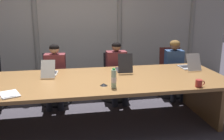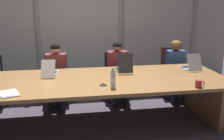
# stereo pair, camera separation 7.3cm
# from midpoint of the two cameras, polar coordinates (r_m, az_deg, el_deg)

# --- Properties ---
(ground_plane) EXTENTS (14.62, 14.62, 0.00)m
(ground_plane) POSITION_cam_midpoint_polar(r_m,az_deg,el_deg) (4.32, -3.94, -11.59)
(ground_plane) COLOR #47424C
(conference_table) EXTENTS (4.27, 1.47, 0.75)m
(conference_table) POSITION_cam_midpoint_polar(r_m,az_deg,el_deg) (4.09, -4.09, -3.89)
(conference_table) COLOR olive
(conference_table) RESTS_ON ground_plane
(curtain_backdrop) EXTENTS (7.31, 0.17, 3.15)m
(curtain_backdrop) POSITION_cam_midpoint_polar(r_m,az_deg,el_deg) (6.15, -6.33, 11.55)
(curtain_backdrop) COLOR beige
(curtain_backdrop) RESTS_ON ground_plane
(laptop_left_mid) EXTENTS (0.27, 0.48, 0.28)m
(laptop_left_mid) POSITION_cam_midpoint_polar(r_m,az_deg,el_deg) (4.36, -12.88, -0.39)
(laptop_left_mid) COLOR beige
(laptop_left_mid) RESTS_ON conference_table
(laptop_center) EXTENTS (0.27, 0.44, 0.33)m
(laptop_center) POSITION_cam_midpoint_polar(r_m,az_deg,el_deg) (4.47, 3.16, 0.48)
(laptop_center) COLOR #2D2D33
(laptop_center) RESTS_ON conference_table
(laptop_right_mid) EXTENTS (0.25, 0.47, 0.30)m
(laptop_right_mid) POSITION_cam_midpoint_polar(r_m,az_deg,el_deg) (4.83, 17.05, 0.85)
(laptop_right_mid) COLOR #BCBCC1
(laptop_right_mid) RESTS_ON conference_table
(office_chair_left_mid) EXTENTS (0.60, 0.60, 0.94)m
(office_chair_left_mid) POSITION_cam_midpoint_polar(r_m,az_deg,el_deg) (5.21, -11.65, -3.03)
(office_chair_left_mid) COLOR #2D2D38
(office_chair_left_mid) RESTS_ON ground_plane
(office_chair_center) EXTENTS (0.60, 0.60, 0.90)m
(office_chair_center) POSITION_cam_midpoint_polar(r_m,az_deg,el_deg) (5.29, 1.29, -2.57)
(office_chair_center) COLOR black
(office_chair_center) RESTS_ON ground_plane
(office_chair_right_mid) EXTENTS (0.60, 0.61, 0.97)m
(office_chair_right_mid) POSITION_cam_midpoint_polar(r_m,az_deg,el_deg) (5.62, 13.32, -1.69)
(office_chair_right_mid) COLOR #511E19
(office_chair_right_mid) RESTS_ON ground_plane
(person_left_mid) EXTENTS (0.42, 0.57, 1.15)m
(person_left_mid) POSITION_cam_midpoint_polar(r_m,az_deg,el_deg) (4.97, -11.74, -0.30)
(person_left_mid) COLOR brown
(person_left_mid) RESTS_ON ground_plane
(person_center) EXTENTS (0.39, 0.55, 1.16)m
(person_center) POSITION_cam_midpoint_polar(r_m,az_deg,el_deg) (5.05, 1.72, 0.26)
(person_center) COLOR brown
(person_center) RESTS_ON ground_plane
(person_right_mid) EXTENTS (0.39, 0.57, 1.16)m
(person_right_mid) POSITION_cam_midpoint_polar(r_m,az_deg,el_deg) (5.40, 14.24, 0.92)
(person_right_mid) COLOR #335184
(person_right_mid) RESTS_ON ground_plane
(water_bottle_primary) EXTENTS (0.07, 0.07, 0.28)m
(water_bottle_primary) POSITION_cam_midpoint_polar(r_m,az_deg,el_deg) (3.62, 0.80, -1.93)
(water_bottle_primary) COLOR #ADD1B2
(water_bottle_primary) RESTS_ON conference_table
(coffee_mug_near) EXTENTS (0.14, 0.09, 0.10)m
(coffee_mug_near) POSITION_cam_midpoint_polar(r_m,az_deg,el_deg) (3.86, 18.93, -2.85)
(coffee_mug_near) COLOR #B2332D
(coffee_mug_near) RESTS_ON conference_table
(conference_mic_left_side) EXTENTS (0.11, 0.11, 0.03)m
(conference_mic_left_side) POSITION_cam_midpoint_polar(r_m,az_deg,el_deg) (3.74, -1.38, -3.15)
(conference_mic_left_side) COLOR black
(conference_mic_left_side) RESTS_ON conference_table
(spiral_notepad) EXTENTS (0.32, 0.36, 0.03)m
(spiral_notepad) POSITION_cam_midpoint_polar(r_m,az_deg,el_deg) (3.64, -21.03, -4.86)
(spiral_notepad) COLOR silver
(spiral_notepad) RESTS_ON conference_table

